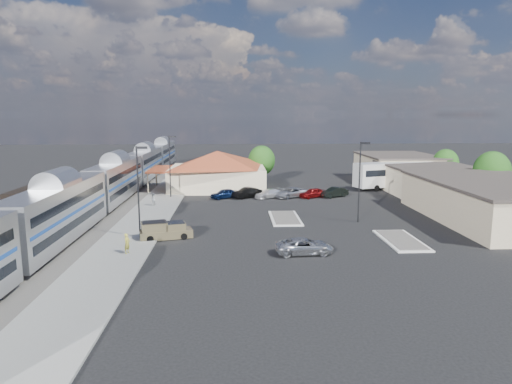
{
  "coord_description": "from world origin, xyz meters",
  "views": [
    {
      "loc": [
        -1.9,
        -49.29,
        11.89
      ],
      "look_at": [
        0.75,
        4.27,
        2.8
      ],
      "focal_mm": 32.0,
      "sensor_mm": 36.0,
      "label": 1
    }
  ],
  "objects_px": {
    "station_depot": "(217,170)",
    "coach_bus": "(393,174)",
    "pickup_truck": "(166,231)",
    "suv": "(305,246)"
  },
  "relations": [
    {
      "from": "station_depot",
      "to": "pickup_truck",
      "type": "relative_size",
      "value": 3.48
    },
    {
      "from": "station_depot",
      "to": "suv",
      "type": "xyz_separation_m",
      "value": [
        8.74,
        -35.51,
        -2.44
      ]
    },
    {
      "from": "station_depot",
      "to": "suv",
      "type": "height_order",
      "value": "station_depot"
    },
    {
      "from": "station_depot",
      "to": "coach_bus",
      "type": "distance_m",
      "value": 28.59
    },
    {
      "from": "station_depot",
      "to": "pickup_truck",
      "type": "height_order",
      "value": "station_depot"
    },
    {
      "from": "station_depot",
      "to": "coach_bus",
      "type": "xyz_separation_m",
      "value": [
        28.56,
        -1.05,
        -0.64
      ]
    },
    {
      "from": "coach_bus",
      "to": "station_depot",
      "type": "bearing_deg",
      "value": 70.54
    },
    {
      "from": "pickup_truck",
      "to": "coach_bus",
      "type": "relative_size",
      "value": 0.38
    },
    {
      "from": "pickup_truck",
      "to": "coach_bus",
      "type": "bearing_deg",
      "value": -63.22
    },
    {
      "from": "pickup_truck",
      "to": "suv",
      "type": "xyz_separation_m",
      "value": [
        12.68,
        -5.51,
        -0.12
      ]
    }
  ]
}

